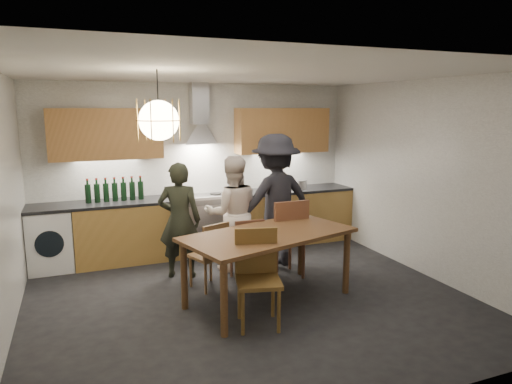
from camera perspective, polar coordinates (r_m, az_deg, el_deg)
name	(u,v)px	position (r m, az deg, el deg)	size (l,w,h in m)	color
ground	(249,299)	(5.54, -0.87, -13.18)	(5.00, 5.00, 0.00)	black
room_shell	(249,155)	(5.10, -0.92, 4.65)	(5.02, 4.52, 2.61)	white
counter_run	(206,223)	(7.17, -6.26, -3.92)	(5.00, 0.62, 0.90)	tan
range_stove	(205,224)	(7.16, -6.43, -4.01)	(0.90, 0.60, 0.92)	silver
wall_fixtures	(201,131)	(7.06, -6.93, 7.55)	(4.30, 0.54, 1.10)	tan
pendant_lamp	(159,120)	(4.72, -12.06, 8.74)	(0.43, 0.43, 0.70)	black
dining_table	(269,241)	(5.25, 1.61, -6.10)	(2.14, 1.47, 0.82)	brown
chair_back_left	(212,251)	(5.67, -5.56, -7.40)	(0.50, 0.50, 0.85)	brown
chair_back_mid	(248,246)	(5.88, -1.06, -6.76)	(0.40, 0.40, 0.84)	brown
chair_back_right	(287,234)	(5.98, 3.93, -5.21)	(0.49, 0.49, 1.06)	brown
chair_front	(257,270)	(4.79, 0.16, -9.76)	(0.54, 0.54, 0.99)	brown
person_left	(180,220)	(6.08, -9.53, -3.50)	(0.56, 0.37, 1.54)	black
person_mid	(232,213)	(6.28, -2.96, -2.70)	(0.77, 0.60, 1.59)	beige
person_right	(275,201)	(6.44, 2.43, -1.07)	(1.21, 0.70, 1.87)	black
mixing_bowl	(277,189)	(7.37, 2.59, 0.37)	(0.26, 0.26, 0.06)	silver
stock_pot	(301,185)	(7.59, 5.60, 0.92)	(0.20, 0.20, 0.14)	#AFAFB2
wine_bottles	(115,189)	(6.86, -17.24, 0.32)	(0.81, 0.08, 0.34)	black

